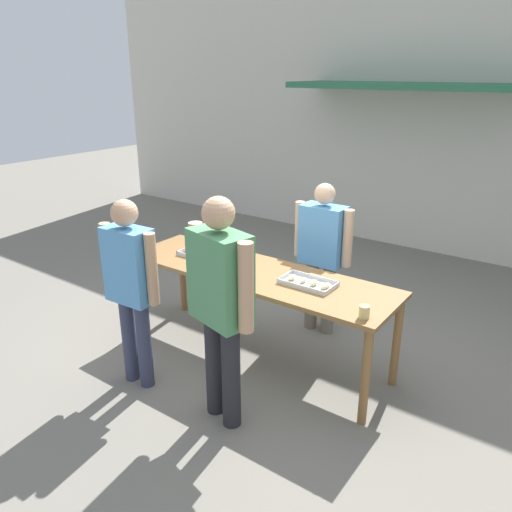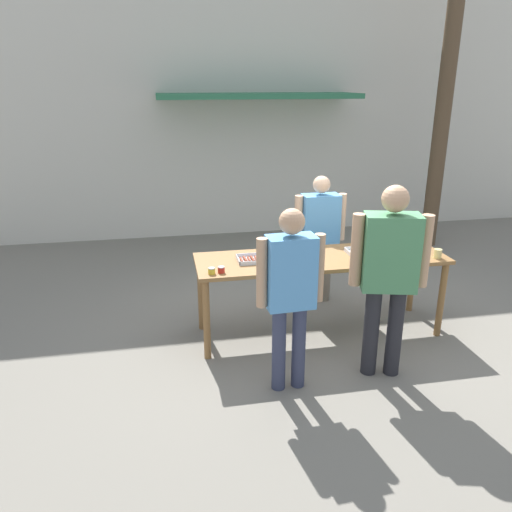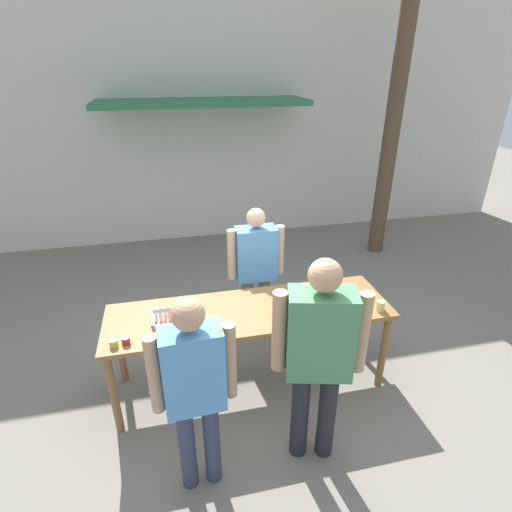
{
  "view_description": "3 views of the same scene",
  "coord_description": "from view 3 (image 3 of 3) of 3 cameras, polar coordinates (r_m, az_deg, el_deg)",
  "views": [
    {
      "loc": [
        2.45,
        -3.41,
        2.61
      ],
      "look_at": [
        0.0,
        0.0,
        1.03
      ],
      "focal_mm": 35.0,
      "sensor_mm": 36.0,
      "label": 1
    },
    {
      "loc": [
        -1.61,
        -4.71,
        2.62
      ],
      "look_at": [
        -0.7,
        0.02,
        0.93
      ],
      "focal_mm": 35.0,
      "sensor_mm": 36.0,
      "label": 2
    },
    {
      "loc": [
        -0.63,
        -3.04,
        2.95
      ],
      "look_at": [
        0.24,
        0.81,
        1.03
      ],
      "focal_mm": 28.0,
      "sensor_mm": 36.0,
      "label": 3
    }
  ],
  "objects": [
    {
      "name": "condiment_jar_mustard",
      "position": [
        3.49,
        -19.68,
        -11.65
      ],
      "size": [
        0.07,
        0.07,
        0.06
      ],
      "color": "gold",
      "rests_on": "serving_table"
    },
    {
      "name": "beer_cup",
      "position": [
        3.88,
        17.34,
        -6.79
      ],
      "size": [
        0.08,
        0.08,
        0.1
      ],
      "color": "#DBC67A",
      "rests_on": "serving_table"
    },
    {
      "name": "utility_pole",
      "position": [
        6.65,
        19.73,
        22.35
      ],
      "size": [
        1.1,
        0.25,
        5.24
      ],
      "color": "brown",
      "rests_on": "ground"
    },
    {
      "name": "condiment_jar_ketchup",
      "position": [
        3.49,
        -18.1,
        -11.4
      ],
      "size": [
        0.07,
        0.07,
        0.06
      ],
      "color": "#B22319",
      "rests_on": "serving_table"
    },
    {
      "name": "person_customer_holding_hotdog",
      "position": [
        2.87,
        -8.81,
        -17.58
      ],
      "size": [
        0.59,
        0.25,
        1.66
      ],
      "rotation": [
        0.0,
        0.0,
        3.19
      ],
      "color": "#333851",
      "rests_on": "ground"
    },
    {
      "name": "food_tray_buns",
      "position": [
        3.87,
        6.95,
        -6.34
      ],
      "size": [
        0.47,
        0.26,
        0.05
      ],
      "color": "silver",
      "rests_on": "serving_table"
    },
    {
      "name": "ground_plane",
      "position": [
        4.29,
        -0.79,
        -17.54
      ],
      "size": [
        24.0,
        24.0,
        0.0
      ],
      "primitive_type": "plane",
      "color": "slate"
    },
    {
      "name": "building_facade_back",
      "position": [
        7.09,
        -8.03,
        20.12
      ],
      "size": [
        12.0,
        1.11,
        4.5
      ],
      "color": "beige",
      "rests_on": "ground"
    },
    {
      "name": "serving_table",
      "position": [
        3.79,
        -0.86,
        -8.9
      ],
      "size": [
        2.63,
        0.77,
        0.88
      ],
      "color": "brown",
      "rests_on": "ground"
    },
    {
      "name": "person_customer_with_cup",
      "position": [
        3.02,
        8.96,
        -13.12
      ],
      "size": [
        0.67,
        0.37,
        1.8
      ],
      "rotation": [
        0.0,
        0.0,
        2.9
      ],
      "color": "#232328",
      "rests_on": "ground"
    },
    {
      "name": "food_tray_sausages",
      "position": [
        3.69,
        -11.7,
        -8.56
      ],
      "size": [
        0.38,
        0.26,
        0.04
      ],
      "color": "silver",
      "rests_on": "serving_table"
    },
    {
      "name": "person_server_behind_table",
      "position": [
        4.44,
        0.0,
        -1.12
      ],
      "size": [
        0.64,
        0.24,
        1.58
      ],
      "rotation": [
        0.0,
        0.0,
        0.01
      ],
      "color": "#756B5B",
      "rests_on": "ground"
    }
  ]
}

